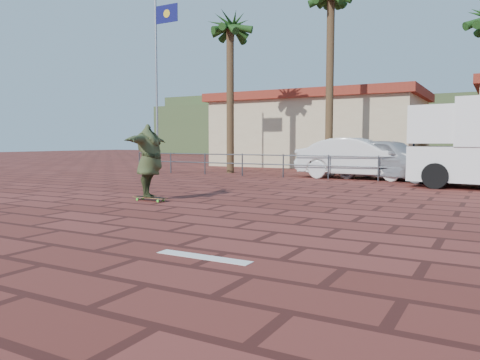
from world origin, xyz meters
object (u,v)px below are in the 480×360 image
object	(u,v)px
longboard	(150,198)
car_white	(360,158)
skateboarder	(150,161)
car_silver	(388,159)

from	to	relation	value
longboard	car_white	bearing A→B (deg)	76.54
longboard	skateboarder	world-z (taller)	skateboarder
skateboarder	car_white	xyz separation A→B (m)	(2.80, 9.93, -0.20)
car_silver	car_white	xyz separation A→B (m)	(-1.13, 0.00, -0.00)
skateboarder	car_silver	world-z (taller)	skateboarder
longboard	skateboarder	xyz separation A→B (m)	(-0.00, -0.00, 0.96)
skateboarder	car_silver	bearing A→B (deg)	-39.29
skateboarder	car_white	size ratio (longest dim) A/B	0.45
longboard	skateboarder	size ratio (longest dim) A/B	0.45
car_silver	car_white	world-z (taller)	same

